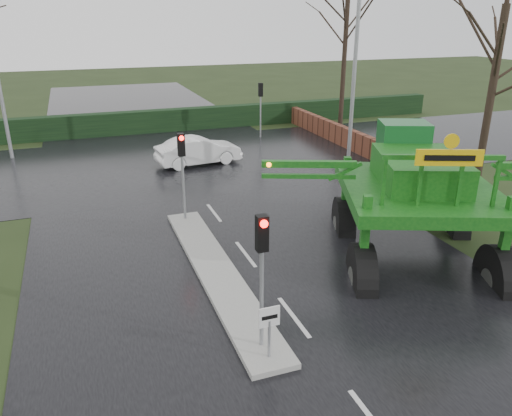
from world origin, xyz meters
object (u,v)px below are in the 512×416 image
object	(u,v)px
keep_left_sign	(269,324)
traffic_signal_near	(262,254)
traffic_signal_mid	(182,158)
traffic_signal_far	(261,98)
white_sedan	(199,164)
street_light_right	(350,50)
crop_sprayer	(366,193)

from	to	relation	value
keep_left_sign	traffic_signal_near	distance (m)	1.61
keep_left_sign	traffic_signal_mid	xyz separation A→B (m)	(0.00, 8.99, 1.53)
traffic_signal_mid	traffic_signal_far	bearing A→B (deg)	58.07
traffic_signal_near	white_sedan	bearing A→B (deg)	81.43
traffic_signal_mid	traffic_signal_far	xyz separation A→B (m)	(7.80, 12.52, 0.00)
white_sedan	traffic_signal_far	bearing A→B (deg)	-54.80
traffic_signal_near	street_light_right	xyz separation A→B (m)	(9.49, 13.01, 3.40)
traffic_signal_mid	street_light_right	size ratio (longest dim) A/B	0.35
traffic_signal_near	traffic_signal_mid	bearing A→B (deg)	90.00
traffic_signal_near	traffic_signal_mid	world-z (taller)	same
traffic_signal_far	crop_sprayer	xyz separation A→B (m)	(-3.62, -18.60, 0.14)
traffic_signal_near	traffic_signal_far	bearing A→B (deg)	69.64
traffic_signal_far	white_sedan	world-z (taller)	traffic_signal_far
traffic_signal_mid	crop_sprayer	xyz separation A→B (m)	(4.18, -6.08, 0.14)
keep_left_sign	street_light_right	size ratio (longest dim) A/B	0.14
street_light_right	white_sedan	bearing A→B (deg)	155.80
traffic_signal_mid	white_sedan	bearing A→B (deg)	72.38
keep_left_sign	traffic_signal_mid	world-z (taller)	traffic_signal_mid
traffic_signal_far	street_light_right	bearing A→B (deg)	101.95
keep_left_sign	crop_sprayer	world-z (taller)	crop_sprayer
keep_left_sign	traffic_signal_far	xyz separation A→B (m)	(7.80, 21.51, 1.53)
traffic_signal_near	traffic_signal_far	size ratio (longest dim) A/B	1.00
traffic_signal_mid	street_light_right	xyz separation A→B (m)	(9.49, 4.51, 3.40)
traffic_signal_near	traffic_signal_mid	xyz separation A→B (m)	(0.00, 8.50, 0.00)
traffic_signal_mid	white_sedan	xyz separation A→B (m)	(2.44, 7.68, -2.59)
traffic_signal_mid	street_light_right	world-z (taller)	street_light_right
crop_sprayer	white_sedan	bearing A→B (deg)	118.81
street_light_right	keep_left_sign	bearing A→B (deg)	-125.12
traffic_signal_far	traffic_signal_near	bearing A→B (deg)	69.64
traffic_signal_near	crop_sprayer	distance (m)	4.83
crop_sprayer	white_sedan	xyz separation A→B (m)	(-1.74, 13.76, -2.73)
traffic_signal_mid	traffic_signal_far	distance (m)	14.75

